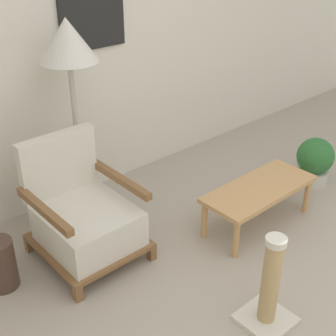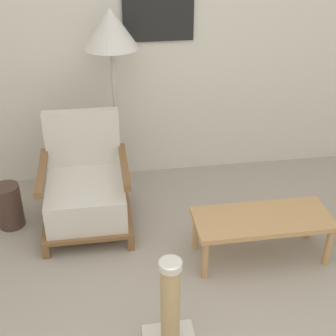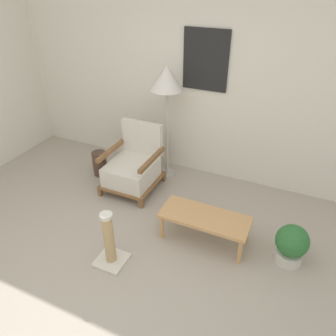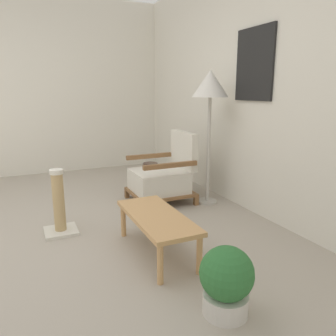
# 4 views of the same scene
# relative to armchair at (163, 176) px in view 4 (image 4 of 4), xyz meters

# --- Properties ---
(ground_plane) EXTENTS (14.00, 14.00, 0.00)m
(ground_plane) POSITION_rel_armchair_xyz_m (0.57, -1.56, -0.30)
(ground_plane) COLOR #A89E8E
(wall_back) EXTENTS (8.00, 0.09, 2.70)m
(wall_back) POSITION_rel_armchair_xyz_m (0.57, 0.77, 1.05)
(wall_back) COLOR silver
(wall_back) RESTS_ON ground_plane
(wall_left) EXTENTS (0.06, 8.00, 2.70)m
(wall_left) POSITION_rel_armchair_xyz_m (-2.07, -1.06, 1.05)
(wall_left) COLOR silver
(wall_left) RESTS_ON ground_plane
(armchair) EXTENTS (0.64, 0.70, 0.82)m
(armchair) POSITION_rel_armchair_xyz_m (0.00, 0.00, 0.00)
(armchair) COLOR brown
(armchair) RESTS_ON ground_plane
(floor_lamp) EXTENTS (0.40, 0.40, 1.52)m
(floor_lamp) POSITION_rel_armchair_xyz_m (0.27, 0.45, 1.00)
(floor_lamp) COLOR #B7B2A8
(floor_lamp) RESTS_ON ground_plane
(coffee_table) EXTENTS (0.92, 0.38, 0.33)m
(coffee_table) POSITION_rel_armchair_xyz_m (1.17, -0.57, -0.02)
(coffee_table) COLOR tan
(coffee_table) RESTS_ON ground_plane
(vase) EXTENTS (0.20, 0.20, 0.34)m
(vase) POSITION_rel_armchair_xyz_m (-0.58, 0.07, -0.13)
(vase) COLOR #473328
(vase) RESTS_ON ground_plane
(potted_plant) EXTENTS (0.32, 0.32, 0.42)m
(potted_plant) POSITION_rel_armchair_xyz_m (2.03, -0.49, -0.08)
(potted_plant) COLOR beige
(potted_plant) RESTS_ON ground_plane
(scratching_post) EXTENTS (0.29, 0.29, 0.61)m
(scratching_post) POSITION_rel_armchair_xyz_m (0.44, -1.23, -0.07)
(scratching_post) COLOR beige
(scratching_post) RESTS_ON ground_plane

